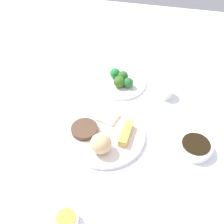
{
  "coord_description": "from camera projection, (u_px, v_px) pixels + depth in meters",
  "views": [
    {
      "loc": [
        -0.13,
        0.59,
        0.78
      ],
      "look_at": [
        0.03,
        -0.1,
        0.06
      ],
      "focal_mm": 44.4,
      "sensor_mm": 36.0,
      "label": 1
    }
  ],
  "objects": [
    {
      "name": "tabletop",
      "position": [
        114.0,
        144.0,
        0.97
      ],
      "size": [
        2.2,
        2.2,
        0.02
      ],
      "primitive_type": "cube",
      "color": "white",
      "rests_on": "ground"
    },
    {
      "name": "main_plate",
      "position": [
        105.0,
        135.0,
        0.97
      ],
      "size": [
        0.28,
        0.28,
        0.02
      ],
      "primitive_type": "cylinder",
      "color": "white",
      "rests_on": "tabletop"
    },
    {
      "name": "rice_scoop",
      "position": [
        101.0,
        144.0,
        0.89
      ],
      "size": [
        0.07,
        0.07,
        0.07
      ],
      "primitive_type": "sphere",
      "color": "tan",
      "rests_on": "main_plate"
    },
    {
      "name": "spring_roll",
      "position": [
        126.0,
        133.0,
        0.95
      ],
      "size": [
        0.04,
        0.11,
        0.03
      ],
      "primitive_type": "cube",
      "rotation": [
        0.0,
        0.0,
        1.5
      ],
      "color": "gold",
      "rests_on": "main_plate"
    },
    {
      "name": "crab_rangoon_wonton",
      "position": [
        108.0,
        117.0,
        1.02
      ],
      "size": [
        0.08,
        0.08,
        0.01
      ],
      "primitive_type": "cube",
      "rotation": [
        0.0,
        0.0,
        -0.27
      ],
      "color": "beige",
      "rests_on": "main_plate"
    },
    {
      "name": "stir_fry_heap",
      "position": [
        84.0,
        129.0,
        0.97
      ],
      "size": [
        0.09,
        0.09,
        0.02
      ],
      "primitive_type": "cylinder",
      "color": "#4A3223",
      "rests_on": "main_plate"
    },
    {
      "name": "broccoli_plate",
      "position": [
        120.0,
        83.0,
        1.18
      ],
      "size": [
        0.21,
        0.21,
        0.01
      ],
      "primitive_type": "cylinder",
      "color": "white",
      "rests_on": "tabletop"
    },
    {
      "name": "broccoli_floret_0",
      "position": [
        123.0,
        76.0,
        1.16
      ],
      "size": [
        0.04,
        0.04,
        0.04
      ],
      "primitive_type": "sphere",
      "color": "#285C22",
      "rests_on": "broccoli_plate"
    },
    {
      "name": "broccoli_floret_1",
      "position": [
        119.0,
        82.0,
        1.13
      ],
      "size": [
        0.05,
        0.05,
        0.05
      ],
      "primitive_type": "sphere",
      "color": "#33601A",
      "rests_on": "broccoli_plate"
    },
    {
      "name": "broccoli_floret_2",
      "position": [
        128.0,
        83.0,
        1.13
      ],
      "size": [
        0.04,
        0.04,
        0.04
      ],
      "primitive_type": "sphere",
      "color": "#225F2C",
      "rests_on": "broccoli_plate"
    },
    {
      "name": "broccoli_floret_3",
      "position": [
        115.0,
        73.0,
        1.18
      ],
      "size": [
        0.04,
        0.04,
        0.04
      ],
      "primitive_type": "sphere",
      "color": "#1F7231",
      "rests_on": "broccoli_plate"
    },
    {
      "name": "soy_sauce_bowl",
      "position": [
        195.0,
        147.0,
        0.93
      ],
      "size": [
        0.11,
        0.11,
        0.03
      ],
      "primitive_type": "cylinder",
      "color": "white",
      "rests_on": "tabletop"
    },
    {
      "name": "soy_sauce_bowl_liquid",
      "position": [
        196.0,
        144.0,
        0.91
      ],
      "size": [
        0.09,
        0.09,
        0.0
      ],
      "primitive_type": "cylinder",
      "color": "black",
      "rests_on": "soy_sauce_bowl"
    },
    {
      "name": "sauce_ramekin_hot_mustard",
      "position": [
        67.0,
        220.0,
        0.76
      ],
      "size": [
        0.07,
        0.07,
        0.03
      ],
      "primitive_type": "cylinder",
      "color": "white",
      "rests_on": "tabletop"
    },
    {
      "name": "sauce_ramekin_hot_mustard_liquid",
      "position": [
        66.0,
        218.0,
        0.74
      ],
      "size": [
        0.05,
        0.05,
        0.0
      ],
      "primitive_type": "cylinder",
      "color": "yellow",
      "rests_on": "sauce_ramekin_hot_mustard"
    },
    {
      "name": "teacup",
      "position": [
        164.0,
        91.0,
        1.11
      ],
      "size": [
        0.07,
        0.07,
        0.05
      ],
      "primitive_type": "cylinder",
      "color": "white",
      "rests_on": "tabletop"
    }
  ]
}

